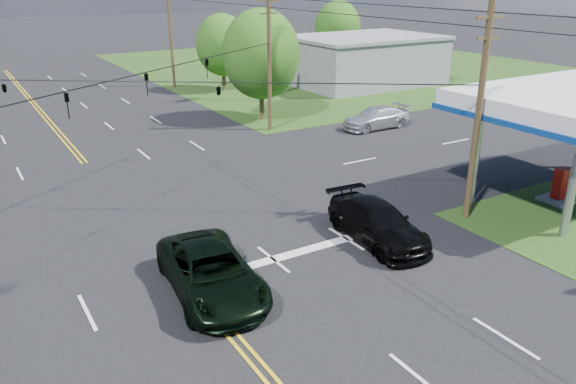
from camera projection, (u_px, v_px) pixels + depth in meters
ground at (124, 209)px, 26.34m from camera, size 280.00×280.00×0.00m
grass_ne at (334, 65)px, 68.78m from camera, size 46.00×48.00×0.03m
stop_bar at (306, 251)px, 22.39m from camera, size 10.00×0.50×0.02m
retail_ne at (363, 61)px, 56.00m from camera, size 14.00×10.00×4.40m
pole_se at (479, 111)px, 23.69m from camera, size 1.60×0.28×9.50m
pole_ne at (269, 60)px, 38.03m from camera, size 1.60×0.28×9.50m
pole_right_far at (171, 33)px, 53.08m from camera, size 1.60×0.28×10.00m
span_wire_signals at (109, 81)px, 24.18m from camera, size 26.00×18.00×1.13m
power_lines at (115, 21)px, 21.64m from camera, size 26.04×100.00×0.64m
tree_right_a at (261, 54)px, 40.92m from camera, size 5.70×5.70×8.18m
tree_right_b at (223, 45)px, 51.93m from camera, size 4.94×4.94×7.09m
tree_far_r at (338, 28)px, 65.06m from camera, size 5.32×5.32×7.63m
pickup_dkgreen at (211, 272)px, 19.12m from camera, size 3.34×6.13×1.63m
suv_black at (377, 223)px, 22.98m from camera, size 2.69×5.61×1.58m
sedan_far at (376, 118)px, 40.00m from camera, size 5.24×2.16×1.52m
polesign_ne at (258, 31)px, 46.78m from camera, size 2.09×0.83×7.67m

